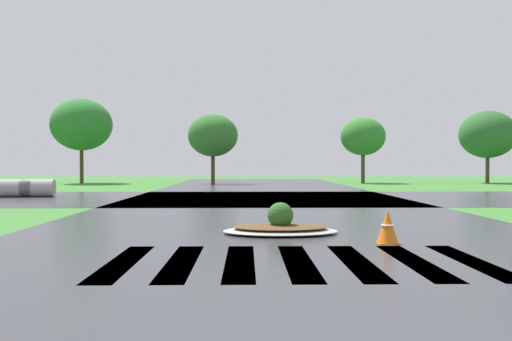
# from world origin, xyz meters

# --- Properties ---
(asphalt_roadway) EXTENTS (11.88, 80.00, 0.01)m
(asphalt_roadway) POSITION_xyz_m (0.00, 10.00, 0.00)
(asphalt_roadway) COLOR #35353A
(asphalt_roadway) RESTS_ON ground
(asphalt_cross_road) EXTENTS (90.00, 10.69, 0.01)m
(asphalt_cross_road) POSITION_xyz_m (0.00, 21.45, 0.00)
(asphalt_cross_road) COLOR #35353A
(asphalt_cross_road) RESTS_ON ground
(crosswalk_stripes) EXTENTS (5.85, 3.24, 0.01)m
(crosswalk_stripes) POSITION_xyz_m (0.00, 5.89, 0.00)
(crosswalk_stripes) COLOR white
(crosswalk_stripes) RESTS_ON ground
(median_island) EXTENTS (2.48, 1.62, 0.68)m
(median_island) POSITION_xyz_m (-0.07, 9.31, 0.15)
(median_island) COLOR #9E9B93
(median_island) RESTS_ON ground
(drainage_pipe_stack) EXTENTS (2.41, 1.02, 0.80)m
(drainage_pipe_stack) POSITION_xyz_m (-10.66, 22.40, 0.40)
(drainage_pipe_stack) COLOR #9E9B93
(drainage_pipe_stack) RESTS_ON ground
(traffic_cone) EXTENTS (0.41, 0.41, 0.64)m
(traffic_cone) POSITION_xyz_m (1.88, 7.79, 0.31)
(traffic_cone) COLOR orange
(traffic_cone) RESTS_ON ground
(background_treeline) EXTENTS (44.78, 5.65, 6.35)m
(background_treeline) POSITION_xyz_m (-5.43, 38.78, 3.84)
(background_treeline) COLOR #4C3823
(background_treeline) RESTS_ON ground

